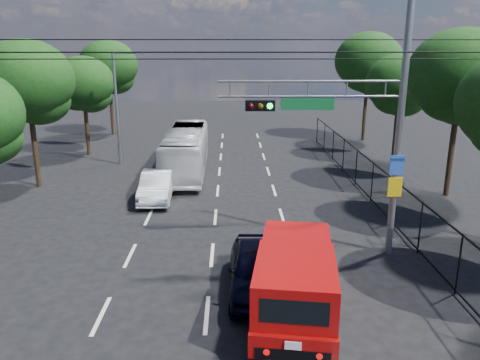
{
  "coord_description": "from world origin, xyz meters",
  "views": [
    {
      "loc": [
        0.71,
        -7.78,
        7.33
      ],
      "look_at": [
        1.03,
        8.18,
        2.8
      ],
      "focal_mm": 35.0,
      "sensor_mm": 36.0,
      "label": 1
    }
  ],
  "objects_px": {
    "red_pickup": "(295,278)",
    "white_van": "(157,186)",
    "white_bus": "(186,150)",
    "navy_hatchback": "(257,269)",
    "signal_mast": "(366,112)"
  },
  "relations": [
    {
      "from": "white_bus",
      "to": "white_van",
      "type": "height_order",
      "value": "white_bus"
    },
    {
      "from": "navy_hatchback",
      "to": "white_bus",
      "type": "bearing_deg",
      "value": 104.82
    },
    {
      "from": "red_pickup",
      "to": "navy_hatchback",
      "type": "xyz_separation_m",
      "value": [
        -1.0,
        1.39,
        -0.4
      ]
    },
    {
      "from": "red_pickup",
      "to": "white_van",
      "type": "xyz_separation_m",
      "value": [
        -5.49,
        10.64,
        -0.43
      ]
    },
    {
      "from": "signal_mast",
      "to": "white_van",
      "type": "bearing_deg",
      "value": 141.34
    },
    {
      "from": "signal_mast",
      "to": "navy_hatchback",
      "type": "xyz_separation_m",
      "value": [
        -3.8,
        -2.62,
        -4.51
      ]
    },
    {
      "from": "red_pickup",
      "to": "white_van",
      "type": "height_order",
      "value": "red_pickup"
    },
    {
      "from": "white_bus",
      "to": "white_van",
      "type": "distance_m",
      "value": 5.4
    },
    {
      "from": "white_bus",
      "to": "red_pickup",
      "type": "bearing_deg",
      "value": -74.84
    },
    {
      "from": "white_bus",
      "to": "navy_hatchback",
      "type": "bearing_deg",
      "value": -77.07
    },
    {
      "from": "signal_mast",
      "to": "red_pickup",
      "type": "bearing_deg",
      "value": -124.88
    },
    {
      "from": "signal_mast",
      "to": "white_van",
      "type": "xyz_separation_m",
      "value": [
        -8.28,
        6.63,
        -4.55
      ]
    },
    {
      "from": "white_bus",
      "to": "white_van",
      "type": "relative_size",
      "value": 2.3
    },
    {
      "from": "white_van",
      "to": "red_pickup",
      "type": "bearing_deg",
      "value": -64.75
    },
    {
      "from": "signal_mast",
      "to": "white_bus",
      "type": "height_order",
      "value": "signal_mast"
    }
  ]
}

